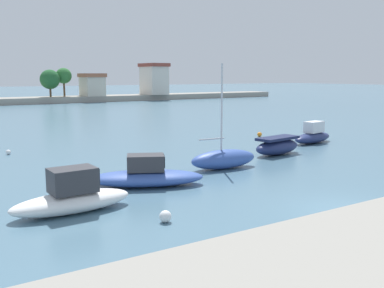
# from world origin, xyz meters

# --- Properties ---
(ground_plane) EXTENTS (400.00, 400.00, 0.00)m
(ground_plane) POSITION_xyz_m (0.00, 0.00, 0.00)
(ground_plane) COLOR slate
(moored_boat_1) EXTENTS (4.62, 1.73, 1.68)m
(moored_boat_1) POSITION_xyz_m (-8.65, 5.51, 0.59)
(moored_boat_1) COLOR white
(moored_boat_1) RESTS_ON ground
(moored_boat_2) EXTENTS (5.64, 4.06, 1.46)m
(moored_boat_2) POSITION_xyz_m (-4.54, 7.63, 0.48)
(moored_boat_2) COLOR #3856A8
(moored_boat_2) RESTS_ON ground
(moored_boat_3) EXTENTS (4.06, 1.65, 5.69)m
(moored_boat_3) POSITION_xyz_m (0.75, 8.75, 0.55)
(moored_boat_3) COLOR #3856A8
(moored_boat_3) RESTS_ON ground
(moored_boat_4) EXTENTS (4.00, 1.98, 1.16)m
(moored_boat_4) POSITION_xyz_m (6.24, 10.35, 0.55)
(moored_boat_4) COLOR navy
(moored_boat_4) RESTS_ON ground
(moored_boat_5) EXTENTS (4.42, 2.23, 1.63)m
(moored_boat_5) POSITION_xyz_m (11.96, 12.56, 0.56)
(moored_boat_5) COLOR navy
(moored_boat_5) RESTS_ON ground
(mooring_buoy_0) EXTENTS (0.32, 0.32, 0.32)m
(mooring_buoy_0) POSITION_xyz_m (-8.40, 19.67, 0.16)
(mooring_buoy_0) COLOR white
(mooring_buoy_0) RESTS_ON ground
(mooring_buoy_1) EXTENTS (0.39, 0.39, 0.39)m
(mooring_buoy_1) POSITION_xyz_m (10.85, 17.33, 0.19)
(mooring_buoy_1) COLOR orange
(mooring_buoy_1) RESTS_ON ground
(mooring_buoy_2) EXTENTS (0.32, 0.32, 0.32)m
(mooring_buoy_2) POSITION_xyz_m (-3.57, 10.96, 0.16)
(mooring_buoy_2) COLOR yellow
(mooring_buoy_2) RESTS_ON ground
(mooring_buoy_3) EXTENTS (0.43, 0.43, 0.43)m
(mooring_buoy_3) POSITION_xyz_m (-6.30, 2.64, 0.21)
(mooring_buoy_3) COLOR white
(mooring_buoy_3) RESTS_ON ground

